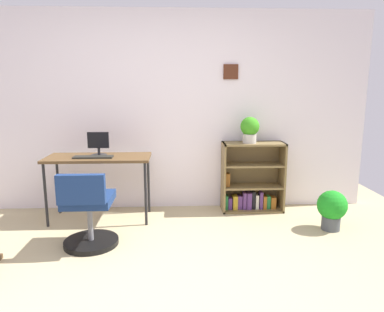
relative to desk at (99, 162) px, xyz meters
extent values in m
plane|color=tan|center=(0.64, -1.70, -0.68)|extent=(6.24, 6.24, 0.00)
cube|color=silver|center=(0.64, 0.45, 0.53)|extent=(5.20, 0.10, 2.41)
cube|color=#4D2616|center=(1.54, 0.39, 1.01)|extent=(0.18, 0.02, 0.18)
cube|color=brown|center=(0.00, 0.00, 0.05)|extent=(1.16, 0.50, 0.03)
cylinder|color=black|center=(-0.54, -0.21, -0.32)|extent=(0.03, 0.03, 0.71)
cylinder|color=black|center=(0.54, -0.21, -0.32)|extent=(0.03, 0.03, 0.71)
cylinder|color=black|center=(-0.54, 0.21, -0.32)|extent=(0.03, 0.03, 0.71)
cylinder|color=black|center=(0.54, 0.21, -0.32)|extent=(0.03, 0.03, 0.71)
cylinder|color=#262628|center=(0.00, 0.05, 0.07)|extent=(0.17, 0.17, 0.01)
cylinder|color=#262628|center=(0.00, 0.05, 0.11)|extent=(0.03, 0.03, 0.08)
cube|color=black|center=(0.00, 0.04, 0.24)|extent=(0.24, 0.02, 0.18)
cube|color=#262621|center=(-0.04, -0.08, 0.07)|extent=(0.43, 0.13, 0.02)
cylinder|color=black|center=(0.04, -0.69, -0.65)|extent=(0.52, 0.52, 0.05)
cylinder|color=slate|center=(0.04, -0.69, -0.44)|extent=(0.05, 0.05, 0.37)
cube|color=navy|center=(0.04, -0.69, -0.22)|extent=(0.44, 0.44, 0.08)
cube|color=navy|center=(0.04, -0.94, -0.05)|extent=(0.42, 0.07, 0.27)
cube|color=olive|center=(1.45, 0.22, -0.25)|extent=(0.02, 0.30, 0.85)
cube|color=olive|center=(2.17, 0.22, -0.25)|extent=(0.02, 0.30, 0.85)
cube|color=olive|center=(1.81, 0.22, 0.16)|extent=(0.75, 0.30, 0.02)
cube|color=olive|center=(1.81, 0.22, -0.66)|extent=(0.75, 0.30, 0.02)
cube|color=olive|center=(1.81, 0.36, -0.25)|extent=(0.75, 0.02, 0.85)
cube|color=olive|center=(1.81, 0.22, -0.37)|extent=(0.70, 0.28, 0.02)
cube|color=olive|center=(1.81, 0.22, -0.10)|extent=(0.70, 0.28, 0.02)
cube|color=#237238|center=(1.49, 0.21, -0.56)|extent=(0.04, 0.11, 0.18)
cube|color=#593372|center=(1.53, 0.21, -0.58)|extent=(0.05, 0.10, 0.14)
cube|color=#B79323|center=(1.59, 0.21, -0.57)|extent=(0.06, 0.12, 0.17)
cube|color=#593372|center=(1.65, 0.21, -0.57)|extent=(0.06, 0.09, 0.17)
cube|color=#593372|center=(1.71, 0.21, -0.55)|extent=(0.04, 0.11, 0.21)
cube|color=#593372|center=(1.76, 0.21, -0.55)|extent=(0.06, 0.13, 0.21)
cube|color=black|center=(1.82, 0.21, -0.54)|extent=(0.04, 0.09, 0.22)
cube|color=beige|center=(1.87, 0.21, -0.56)|extent=(0.04, 0.10, 0.18)
cube|color=#593372|center=(1.91, 0.21, -0.54)|extent=(0.04, 0.11, 0.22)
cube|color=#99591E|center=(1.96, 0.21, -0.57)|extent=(0.04, 0.12, 0.16)
cube|color=#237238|center=(2.01, 0.21, -0.57)|extent=(0.04, 0.09, 0.16)
cube|color=#99591E|center=(2.07, 0.21, -0.58)|extent=(0.06, 0.11, 0.15)
cube|color=#99591E|center=(1.50, 0.21, -0.28)|extent=(0.05, 0.10, 0.16)
cylinder|color=#B7B2A8|center=(1.75, 0.20, 0.23)|extent=(0.16, 0.16, 0.11)
sphere|color=#37901C|center=(1.75, 0.20, 0.37)|extent=(0.22, 0.22, 0.22)
cylinder|color=#474C51|center=(2.52, -0.43, -0.60)|extent=(0.19, 0.19, 0.15)
sphere|color=#1B8F1F|center=(2.52, -0.43, -0.40)|extent=(0.31, 0.31, 0.31)
camera|label=1|loc=(0.88, -3.94, 0.83)|focal=33.12mm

